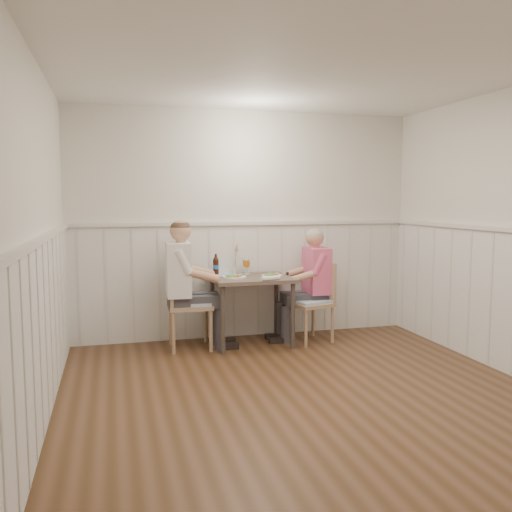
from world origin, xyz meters
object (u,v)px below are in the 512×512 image
Objects in this scene: dining_table at (251,286)px; man_in_pink at (313,292)px; chair_left at (184,301)px; chair_right at (314,299)px; diner_cream at (183,295)px; grass_vase at (235,260)px; beer_bottle at (216,266)px.

dining_table is 0.74m from man_in_pink.
man_in_pink reaches higher than chair_left.
man_in_pink is (1.47, 0.03, 0.02)m from chair_left.
chair_right is 1.47m from diner_cream.
man_in_pink is at bearing -15.12° from grass_vase.
grass_vase is (-0.84, 0.32, 0.43)m from chair_right.
dining_table is 0.90× the size of chair_left.
diner_cream is (-0.76, -0.02, -0.05)m from dining_table.
diner_cream is (-0.02, -0.02, 0.07)m from chair_left.
man_in_pink is 0.97m from grass_vase.
chair_left is at bearing -146.62° from beer_bottle.
beer_bottle reaches higher than dining_table.
grass_vase is at bearing 164.88° from man_in_pink.
chair_left is at bearing 177.61° from chair_right.
diner_cream is at bearing 178.48° from chair_right.
grass_vase is at bearing 24.32° from diner_cream.
chair_left is (-0.74, 0.00, -0.12)m from dining_table.
diner_cream reaches higher than chair_right.
chair_left reaches higher than dining_table.
man_in_pink is at bearing 1.99° from diner_cream.
chair_left is 0.07m from diner_cream.
dining_table is 0.61× the size of diner_cream.
beer_bottle is 0.65× the size of grass_vase.
chair_right is at bearing -1.52° from diner_cream.
dining_table is 0.48m from beer_bottle.
chair_right is 1.16m from beer_bottle.
chair_right is 0.69× the size of man_in_pink.
chair_right is 0.11m from man_in_pink.
chair_right is at bearing -104.66° from man_in_pink.
dining_table is 2.38× the size of grass_vase.
chair_left is (-1.45, 0.06, 0.04)m from chair_right.
man_in_pink reaches higher than grass_vase.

